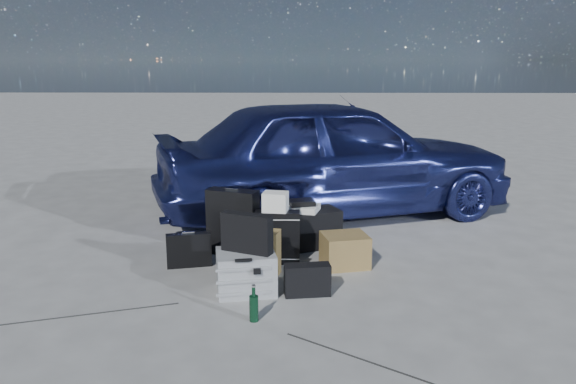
% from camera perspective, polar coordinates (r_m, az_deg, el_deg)
% --- Properties ---
extents(ground, '(60.00, 60.00, 0.00)m').
position_cam_1_polar(ground, '(4.89, -2.81, -10.18)').
color(ground, '#AAAAA6').
rests_on(ground, ground).
extents(car, '(4.82, 3.16, 1.52)m').
position_cam_1_polar(car, '(7.11, 4.73, 3.65)').
color(car, navy).
rests_on(car, ground).
extents(pelican_case, '(0.55, 0.48, 0.36)m').
position_cam_1_polar(pelican_case, '(4.86, -4.28, -8.10)').
color(pelican_case, gray).
rests_on(pelican_case, ground).
extents(laptop_bag, '(0.45, 0.28, 0.33)m').
position_cam_1_polar(laptop_bag, '(4.75, -4.21, -4.18)').
color(laptop_bag, black).
rests_on(laptop_bag, pelican_case).
extents(briefcase, '(0.44, 0.19, 0.33)m').
position_cam_1_polar(briefcase, '(5.50, -10.02, -5.83)').
color(briefcase, black).
rests_on(briefcase, ground).
extents(suitcase_left, '(0.55, 0.35, 0.67)m').
position_cam_1_polar(suitcase_left, '(5.73, -5.62, -3.09)').
color(suitcase_left, black).
rests_on(suitcase_left, ground).
extents(suitcase_right, '(0.43, 0.16, 0.52)m').
position_cam_1_polar(suitcase_right, '(5.49, -1.08, -4.61)').
color(suitcase_right, black).
rests_on(suitcase_right, ground).
extents(white_carton, '(0.26, 0.22, 0.19)m').
position_cam_1_polar(white_carton, '(5.41, -1.29, -1.00)').
color(white_carton, white).
rests_on(white_carton, suitcase_right).
extents(duffel_bag, '(0.87, 0.63, 0.40)m').
position_cam_1_polar(duffel_bag, '(5.93, 1.40, -3.83)').
color(duffel_bag, black).
rests_on(duffel_bag, ground).
extents(flat_box_white, '(0.43, 0.36, 0.06)m').
position_cam_1_polar(flat_box_white, '(5.88, 1.30, -1.63)').
color(flat_box_white, white).
rests_on(flat_box_white, duffel_bag).
extents(flat_box_black, '(0.30, 0.24, 0.06)m').
position_cam_1_polar(flat_box_black, '(5.86, 1.40, -1.08)').
color(flat_box_black, black).
rests_on(flat_box_black, flat_box_white).
extents(kraft_bag, '(0.35, 0.25, 0.42)m').
position_cam_1_polar(kraft_bag, '(5.21, -2.64, -6.16)').
color(kraft_bag, olive).
rests_on(kraft_bag, ground).
extents(cardboard_box, '(0.49, 0.45, 0.31)m').
position_cam_1_polar(cardboard_box, '(5.46, 5.79, -5.91)').
color(cardboard_box, olive).
rests_on(cardboard_box, ground).
extents(messenger_bag, '(0.40, 0.20, 0.27)m').
position_cam_1_polar(messenger_bag, '(4.79, 1.97, -8.92)').
color(messenger_bag, black).
rests_on(messenger_bag, ground).
extents(green_bottle, '(0.09, 0.09, 0.28)m').
position_cam_1_polar(green_bottle, '(4.35, -3.50, -11.28)').
color(green_bottle, black).
rests_on(green_bottle, ground).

